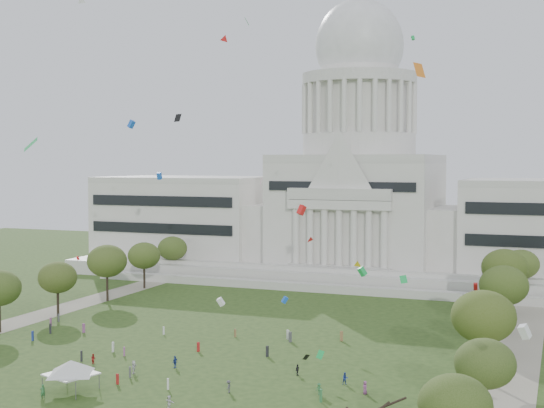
{
  "coord_description": "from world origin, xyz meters",
  "views": [
    {
      "loc": [
        54.79,
        -97.11,
        32.63
      ],
      "look_at": [
        0.0,
        45.0,
        24.0
      ],
      "focal_mm": 50.0,
      "sensor_mm": 36.0,
      "label": 1
    }
  ],
  "objects": [
    {
      "name": "person_11",
      "position": [
        6.89,
        -10.55,
        0.9
      ],
      "size": [
        1.8,
        1.32,
        1.81
      ],
      "primitive_type": "imported",
      "rotation": [
        0.0,
        0.0,
        2.7
      ],
      "color": "silver",
      "rests_on": "ground"
    },
    {
      "name": "ground",
      "position": [
        0.0,
        0.0,
        0.0
      ],
      "size": [
        400.0,
        400.0,
        0.0
      ],
      "primitive_type": "plane",
      "color": "#2A4418",
      "rests_on": "ground"
    },
    {
      "name": "row_tree_r_5",
      "position": [
        43.49,
        70.19,
        9.93
      ],
      "size": [
        9.82,
        9.82,
        13.96
      ],
      "color": "black",
      "rests_on": "ground"
    },
    {
      "name": "path_right",
      "position": [
        48.0,
        30.0,
        0.02
      ],
      "size": [
        8.0,
        160.0,
        0.04
      ],
      "primitive_type": "cube",
      "color": "gray",
      "rests_on": "ground"
    },
    {
      "name": "row_tree_r_0",
      "position": [
        44.94,
        -19.59,
        7.75
      ],
      "size": [
        7.67,
        7.67,
        10.91
      ],
      "color": "black",
      "rests_on": "ground"
    },
    {
      "name": "person_5",
      "position": [
        -6.28,
        2.19,
        1.01
      ],
      "size": [
        1.34,
        2.02,
        2.03
      ],
      "primitive_type": "imported",
      "rotation": [
        0.0,
        0.0,
        1.92
      ],
      "color": "silver",
      "rests_on": "ground"
    },
    {
      "name": "row_tree_l_3",
      "position": [
        -44.09,
        33.92,
        8.21
      ],
      "size": [
        8.12,
        8.12,
        11.55
      ],
      "color": "black",
      "rests_on": "ground"
    },
    {
      "name": "row_tree_r_1",
      "position": [
        46.22,
        -1.75,
        7.66
      ],
      "size": [
        7.58,
        7.58,
        10.78
      ],
      "color": "black",
      "rests_on": "ground"
    },
    {
      "name": "kite_swarm",
      "position": [
        1.31,
        7.74,
        27.03
      ],
      "size": [
        95.61,
        96.79,
        60.87
      ],
      "color": "green",
      "rests_on": "ground"
    },
    {
      "name": "distant_crowd",
      "position": [
        -13.58,
        15.01,
        0.86
      ],
      "size": [
        66.65,
        38.62,
        1.9
      ],
      "color": "silver",
      "rests_on": "ground"
    },
    {
      "name": "person_2",
      "position": [
        25.61,
        8.34,
        0.9
      ],
      "size": [
        1.02,
        0.91,
        1.79
      ],
      "primitive_type": "imported",
      "rotation": [
        0.0,
        0.0,
        0.55
      ],
      "color": "navy",
      "rests_on": "ground"
    },
    {
      "name": "person_0",
      "position": [
        29.42,
        4.98,
        0.93
      ],
      "size": [
        1.01,
        1.08,
        1.85
      ],
      "primitive_type": "imported",
      "rotation": [
        0.0,
        0.0,
        5.35
      ],
      "color": "#994C8C",
      "rests_on": "ground"
    },
    {
      "name": "person_4",
      "position": [
        -1.85,
        7.26,
        0.97
      ],
      "size": [
        0.82,
        1.23,
        1.93
      ],
      "primitive_type": "imported",
      "rotation": [
        0.0,
        0.0,
        4.53
      ],
      "color": "navy",
      "rests_on": "ground"
    },
    {
      "name": "path_left",
      "position": [
        -48.0,
        30.0,
        0.02
      ],
      "size": [
        8.0,
        160.0,
        0.04
      ],
      "primitive_type": "cube",
      "color": "gray",
      "rests_on": "ground"
    },
    {
      "name": "event_tent",
      "position": [
        -9.6,
        -9.09,
        3.62
      ],
      "size": [
        10.56,
        10.56,
        4.67
      ],
      "color": "#4C4C4C",
      "rests_on": "ground"
    },
    {
      "name": "person_3",
      "position": [
        11.32,
        -1.39,
        0.89
      ],
      "size": [
        0.64,
        1.17,
        1.77
      ],
      "primitive_type": "imported",
      "rotation": [
        0.0,
        0.0,
        4.76
      ],
      "color": "#4C4C51",
      "rests_on": "ground"
    },
    {
      "name": "person_9",
      "position": [
        23.49,
        2.43,
        0.82
      ],
      "size": [
        1.15,
        1.13,
        1.64
      ],
      "primitive_type": "imported",
      "rotation": [
        0.0,
        0.0,
        0.76
      ],
      "color": "#33723F",
      "rests_on": "ground"
    },
    {
      "name": "row_tree_r_4",
      "position": [
        44.76,
        50.04,
        9.29
      ],
      "size": [
        9.19,
        9.19,
        13.06
      ],
      "color": "black",
      "rests_on": "ground"
    },
    {
      "name": "row_tree_l_5",
      "position": [
        -45.22,
        71.01,
        8.42
      ],
      "size": [
        8.33,
        8.33,
        11.85
      ],
      "color": "black",
      "rests_on": "ground"
    },
    {
      "name": "row_tree_l_6",
      "position": [
        -46.87,
        89.14,
        8.27
      ],
      "size": [
        8.19,
        8.19,
        11.64
      ],
      "color": "black",
      "rests_on": "ground"
    },
    {
      "name": "row_tree_r_3",
      "position": [
        44.4,
        34.48,
        7.08
      ],
      "size": [
        7.01,
        7.01,
        9.98
      ],
      "color": "black",
      "rests_on": "ground"
    },
    {
      "name": "person_8",
      "position": [
        -15.35,
        4.69,
        0.83
      ],
      "size": [
        0.91,
        0.71,
        1.66
      ],
      "primitive_type": "imported",
      "rotation": [
        0.0,
        0.0,
        2.85
      ],
      "color": "#B21E1E",
      "rests_on": "ground"
    },
    {
      "name": "row_tree_r_2",
      "position": [
        44.17,
        17.44,
        9.66
      ],
      "size": [
        9.55,
        9.55,
        13.58
      ],
      "color": "black",
      "rests_on": "ground"
    },
    {
      "name": "capitol",
      "position": [
        0.0,
        113.59,
        22.3
      ],
      "size": [
        160.0,
        64.5,
        91.3
      ],
      "color": "beige",
      "rests_on": "ground"
    },
    {
      "name": "row_tree_l_4",
      "position": [
        -44.08,
        52.42,
        9.39
      ],
      "size": [
        9.29,
        9.29,
        13.21
      ],
      "color": "black",
      "rests_on": "ground"
    },
    {
      "name": "row_tree_r_6",
      "position": [
        45.96,
        88.13,
        8.51
      ],
      "size": [
        8.42,
        8.42,
        11.97
      ],
      "color": "black",
      "rests_on": "ground"
    },
    {
      "name": "person_7",
      "position": [
        -11.6,
        -12.8,
        0.97
      ],
      "size": [
        0.83,
        0.88,
        1.94
      ],
      "primitive_type": "imported",
      "rotation": [
        0.0,
        0.0,
        4.09
      ],
      "color": "#33723F",
      "rests_on": "ground"
    },
    {
      "name": "person_10",
      "position": [
        17.53,
        10.31,
        0.86
      ],
      "size": [
        0.74,
        1.1,
        1.71
      ],
      "primitive_type": "imported",
      "rotation": [
        0.0,
        0.0,
        1.36
      ],
      "color": "#26262B",
      "rests_on": "ground"
    }
  ]
}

